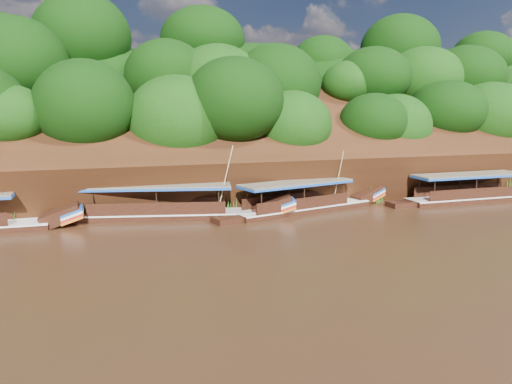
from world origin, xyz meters
TOP-DOWN VIEW (x-y plane):
  - ground at (0.00, 0.00)m, footprint 160.00×160.00m
  - riverbank at (-0.01, 22.73)m, footprint 120.00×30.06m
  - boat_0 at (14.75, 7.35)m, footprint 14.17×2.39m
  - boat_1 at (-0.10, 8.08)m, footprint 13.19×5.08m
  - boat_2 at (-9.64, 8.56)m, footprint 15.03×5.15m
  - reeds at (-2.39, 9.53)m, footprint 47.82×2.56m

SIDE VIEW (x-z plane):
  - ground at x=0.00m, z-range 0.00..0.00m
  - boat_1 at x=-0.10m, z-range -1.90..2.93m
  - boat_0 at x=14.75m, z-range -2.52..3.56m
  - boat_2 at x=-9.64m, z-range -2.18..3.24m
  - reeds at x=-2.39m, z-range -0.18..1.87m
  - riverbank at x=-0.01m, z-range -7.81..11.59m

